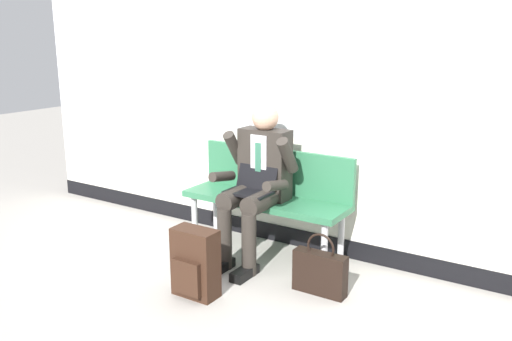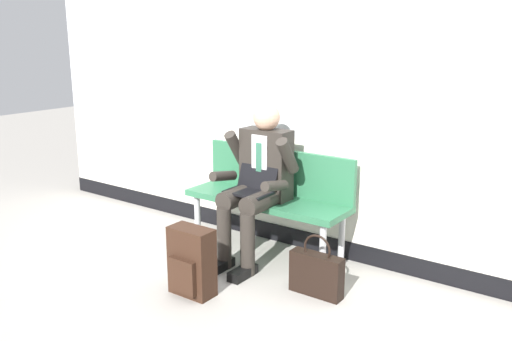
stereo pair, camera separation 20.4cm
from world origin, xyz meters
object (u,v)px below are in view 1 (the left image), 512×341
Objects in this scene: person_seated at (256,180)px; backpack at (195,264)px; handbag at (320,272)px; bench_with_person at (269,191)px.

backpack is (-0.02, -0.75, -0.42)m from person_seated.
handbag is (0.68, -0.26, -0.50)m from person_seated.
person_seated reaches higher than backpack.
bench_with_person is at bearing 90.00° from person_seated.
bench_with_person is 0.89m from handbag.
person_seated is 0.86m from backpack.
backpack is at bearing -144.99° from handbag.
bench_with_person is 3.10× the size of handbag.
backpack is 0.86m from handbag.
person_seated reaches higher than handbag.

